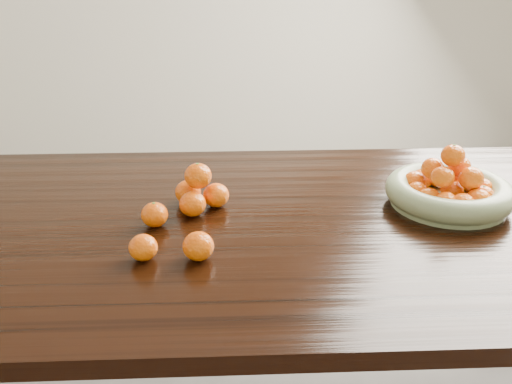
{
  "coord_description": "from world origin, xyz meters",
  "views": [
    {
      "loc": [
        -0.08,
        -1.24,
        1.36
      ],
      "look_at": [
        -0.03,
        -0.02,
        0.83
      ],
      "focal_mm": 40.0,
      "sensor_mm": 36.0,
      "label": 1
    }
  ],
  "objects_px": {
    "orange_pyramid": "(199,191)",
    "fruit_bowl": "(450,190)",
    "loose_orange_0": "(155,215)",
    "dining_table": "(268,251)"
  },
  "relations": [
    {
      "from": "orange_pyramid",
      "to": "loose_orange_0",
      "type": "xyz_separation_m",
      "value": [
        -0.1,
        -0.1,
        -0.02
      ]
    },
    {
      "from": "orange_pyramid",
      "to": "loose_orange_0",
      "type": "distance_m",
      "value": 0.14
    },
    {
      "from": "dining_table",
      "to": "fruit_bowl",
      "type": "relative_size",
      "value": 6.29
    },
    {
      "from": "loose_orange_0",
      "to": "dining_table",
      "type": "bearing_deg",
      "value": 5.57
    },
    {
      "from": "dining_table",
      "to": "orange_pyramid",
      "type": "distance_m",
      "value": 0.23
    },
    {
      "from": "fruit_bowl",
      "to": "dining_table",
      "type": "bearing_deg",
      "value": -172.38
    },
    {
      "from": "orange_pyramid",
      "to": "fruit_bowl",
      "type": "bearing_deg",
      "value": -0.64
    },
    {
      "from": "fruit_bowl",
      "to": "loose_orange_0",
      "type": "distance_m",
      "value": 0.74
    },
    {
      "from": "fruit_bowl",
      "to": "loose_orange_0",
      "type": "height_order",
      "value": "fruit_bowl"
    },
    {
      "from": "dining_table",
      "to": "orange_pyramid",
      "type": "xyz_separation_m",
      "value": [
        -0.17,
        0.07,
        0.14
      ]
    }
  ]
}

